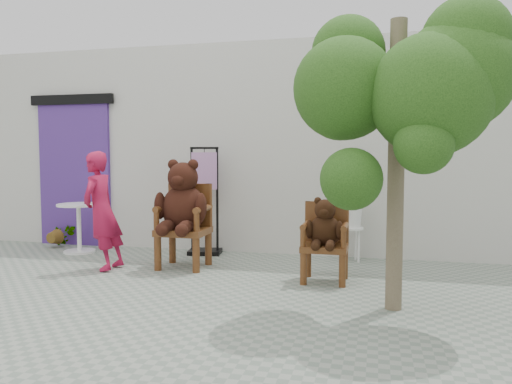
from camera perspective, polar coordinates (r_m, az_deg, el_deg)
ground_plane at (r=4.77m, az=-6.41°, el=-12.85°), size 60.00×60.00×0.00m
back_wall at (r=7.55m, az=1.67°, el=4.99°), size 9.00×1.00×3.00m
doorway at (r=8.25m, az=-20.00°, el=2.34°), size 1.40×0.11×2.33m
chair_big at (r=6.25m, az=-8.30°, el=-1.75°), size 0.67×0.71×1.35m
chair_small at (r=5.58m, az=7.90°, el=-4.56°), size 0.50×0.51×0.94m
person at (r=6.36m, az=-17.20°, el=-2.09°), size 0.35×0.53×1.44m
cafe_table at (r=7.62m, az=-19.59°, el=-3.25°), size 0.60×0.60×0.70m
display_stand at (r=7.08m, az=-5.88°, el=-2.40°), size 0.50×0.42×1.51m
stool_bucket at (r=6.68m, az=10.84°, el=-2.35°), size 0.32×0.32×1.45m
tree at (r=4.48m, az=17.33°, el=11.51°), size 1.84×1.24×2.68m
potted_plant at (r=8.23m, az=-21.51°, el=-4.48°), size 0.36×0.32×0.39m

